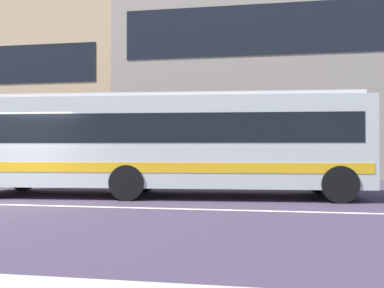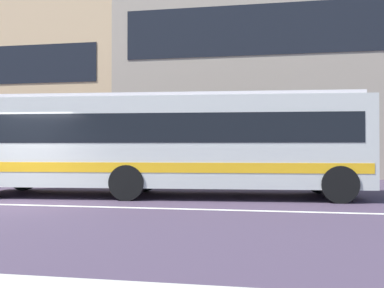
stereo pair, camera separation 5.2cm
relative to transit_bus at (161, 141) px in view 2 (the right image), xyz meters
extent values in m
plane|color=#413447|center=(-3.45, -2.51, -1.69)|extent=(160.00, 160.00, 0.00)
cube|color=silver|center=(-3.45, -2.51, -1.69)|extent=(60.00, 0.16, 0.01)
cube|color=tan|center=(-14.97, 13.67, 3.49)|extent=(20.95, 11.99, 10.36)
cube|color=gray|center=(6.34, 13.67, 4.60)|extent=(21.66, 11.99, 12.59)
cube|color=black|center=(6.34, 7.65, 5.61)|extent=(19.93, 0.04, 2.52)
cube|color=beige|center=(0.00, 0.00, -0.05)|extent=(12.23, 3.37, 2.59)
cube|color=black|center=(0.00, 0.00, 0.34)|extent=(11.51, 3.34, 0.83)
cube|color=#F2AA19|center=(0.00, 0.00, -0.76)|extent=(12.00, 3.38, 0.28)
cube|color=silver|center=(0.00, 0.00, 1.31)|extent=(11.72, 2.93, 0.12)
cube|color=black|center=(6.04, 0.42, 0.34)|extent=(0.18, 2.13, 0.91)
cylinder|color=black|center=(4.95, 1.52, -1.19)|extent=(1.02, 0.35, 1.00)
cylinder|color=black|center=(5.11, -0.82, -1.19)|extent=(1.02, 0.35, 1.00)
cylinder|color=black|center=(-0.84, 1.12, -1.19)|extent=(1.02, 0.35, 1.00)
cylinder|color=black|center=(-0.67, -1.22, -1.19)|extent=(1.02, 0.35, 1.00)
cylinder|color=black|center=(-5.11, 0.82, -1.19)|extent=(1.02, 0.35, 1.00)
camera|label=1|loc=(2.83, -11.85, -0.23)|focal=36.81mm
camera|label=2|loc=(2.88, -11.84, -0.23)|focal=36.81mm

